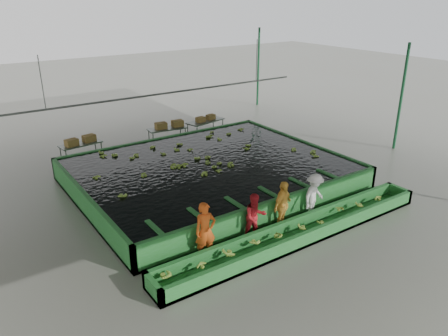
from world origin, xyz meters
TOP-DOWN VIEW (x-y plane):
  - ground at (0.00, 0.00)m, footprint 80.00×80.00m
  - shed_roof at (0.00, 0.00)m, footprint 20.00×22.00m
  - shed_posts at (0.00, 0.00)m, footprint 20.00×22.00m
  - flotation_tank at (0.00, 1.50)m, footprint 10.00×8.00m
  - tank_water at (0.00, 1.50)m, footprint 9.70×7.70m
  - sorting_trough at (0.00, -3.60)m, footprint 10.00×1.00m
  - cableway_rail at (0.00, 5.00)m, footprint 0.08×0.08m
  - rail_hanger_left at (-5.00, 5.00)m, footprint 0.04×0.04m
  - rail_hanger_right at (5.00, 5.00)m, footprint 0.04×0.04m
  - worker_a at (-2.89, -2.80)m, footprint 0.68×0.51m
  - worker_b at (-1.11, -2.80)m, footprint 0.83×0.71m
  - worker_c at (-0.01, -2.80)m, footprint 1.04×0.70m
  - worker_d at (1.38, -2.80)m, footprint 1.13×0.83m
  - packing_table_left at (-3.39, 6.87)m, footprint 1.90×0.94m
  - packing_table_mid at (0.86, 6.76)m, footprint 1.94×0.96m
  - packing_table_right at (3.01, 6.61)m, footprint 2.16×1.20m
  - box_stack_left at (-3.38, 6.83)m, footprint 1.44×0.66m
  - box_stack_mid at (1.00, 6.76)m, footprint 1.45×0.53m
  - box_stack_right at (3.02, 6.60)m, footprint 1.19×0.50m
  - floating_bananas at (0.00, 2.30)m, footprint 9.12×6.22m
  - trough_bananas at (0.00, -3.60)m, footprint 8.53×0.57m

SIDE VIEW (x-z plane):
  - ground at x=0.00m, z-range 0.00..0.00m
  - sorting_trough at x=0.00m, z-range 0.00..0.50m
  - trough_bananas at x=0.00m, z-range 0.34..0.46m
  - packing_table_left at x=-3.39m, z-range 0.00..0.83m
  - packing_table_mid at x=0.86m, z-range 0.00..0.85m
  - flotation_tank at x=0.00m, z-range 0.00..0.90m
  - packing_table_right at x=3.01m, z-range 0.00..0.93m
  - worker_b at x=-1.11m, z-range 0.00..1.51m
  - worker_d at x=1.38m, z-range 0.00..1.57m
  - worker_c at x=-0.01m, z-range 0.00..1.64m
  - box_stack_left at x=-3.38m, z-range 0.68..0.98m
  - tank_water at x=0.00m, z-range 0.85..0.85m
  - floating_bananas at x=0.00m, z-range 0.79..0.91m
  - box_stack_mid at x=1.00m, z-range 0.70..1.00m
  - worker_a at x=-2.89m, z-range 0.00..1.71m
  - box_stack_right at x=3.02m, z-range 0.80..1.05m
  - shed_posts at x=0.00m, z-range 0.00..5.00m
  - cableway_rail at x=0.00m, z-range -4.00..10.00m
  - rail_hanger_left at x=-5.00m, z-range 3.00..5.00m
  - rail_hanger_right at x=5.00m, z-range 3.00..5.00m
  - shed_roof at x=0.00m, z-range 4.98..5.02m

